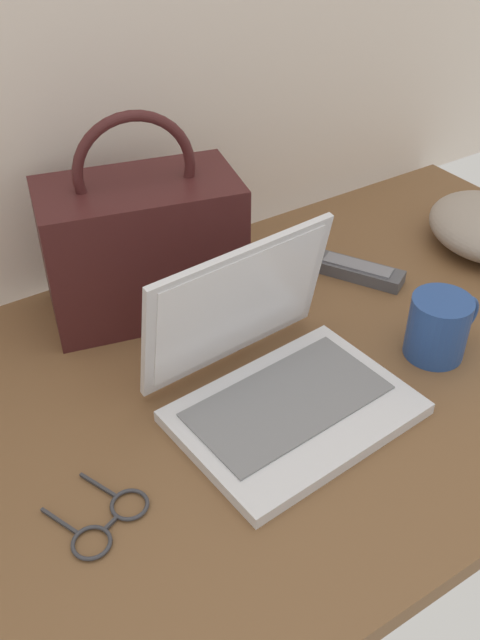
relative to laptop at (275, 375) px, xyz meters
The scene contains 6 objects.
desk 0.09m from the laptop, 138.97° to the left, with size 1.60×0.76×0.03m.
laptop is the anchor object (origin of this frame).
coffee_mug 0.27m from the laptop, 10.55° to the right, with size 0.13×0.09×0.10m.
remote_control_far 0.35m from the laptop, 29.86° to the left, with size 0.12×0.16×0.02m.
eyeglasses 0.29m from the laptop, 167.02° to the right, with size 0.12×0.13×0.01m.
handbag 0.31m from the laptop, 98.60° to the left, with size 0.33×0.23×0.33m.
Camera 1 is at (-0.37, -0.62, 0.71)m, focal length 39.38 mm.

